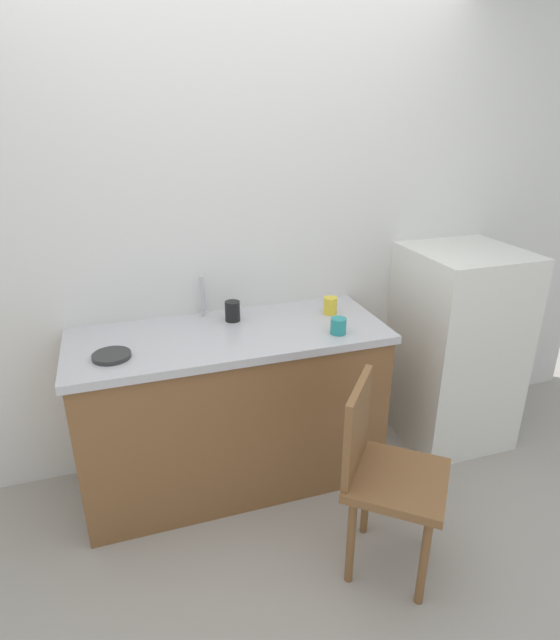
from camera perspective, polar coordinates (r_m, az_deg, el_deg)
name	(u,v)px	position (r m, az deg, el deg)	size (l,w,h in m)	color
ground_plane	(297,558)	(2.61, 1.88, -24.72)	(8.00, 8.00, 0.00)	#9E998E
back_wall	(236,239)	(2.81, -4.90, 8.92)	(4.80, 0.10, 2.52)	silver
cabinet_base	(232,411)	(2.79, -5.28, -9.96)	(1.53, 0.60, 0.84)	brown
countertop	(229,335)	(2.58, -5.62, -1.70)	(1.57, 0.64, 0.04)	#B7B7BC
faucet	(203,296)	(2.75, -8.51, 2.61)	(0.02, 0.02, 0.22)	#B7B7BC
refrigerator	(455,347)	(3.25, 18.77, -2.84)	(0.60, 0.60, 1.18)	silver
chair	(383,471)	(2.30, 11.34, -15.99)	(0.56, 0.56, 0.89)	brown
hotplate	(112,356)	(2.42, -18.07, -3.77)	(0.17, 0.17, 0.02)	#2D2D2D
cup_yellow	(330,305)	(2.79, 5.57, 1.60)	(0.07, 0.07, 0.09)	yellow
cup_teal	(338,326)	(2.54, 6.45, -0.66)	(0.08, 0.08, 0.08)	teal
cup_black	(232,311)	(2.69, -5.26, 0.98)	(0.08, 0.08, 0.11)	black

